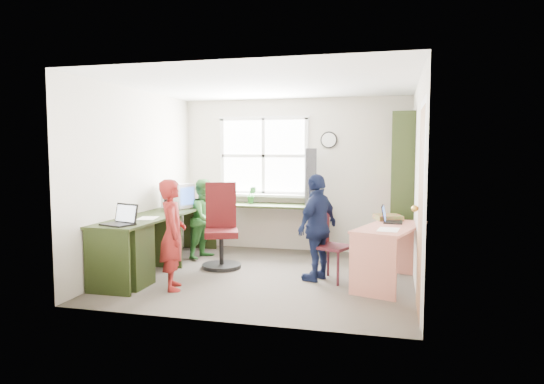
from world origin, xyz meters
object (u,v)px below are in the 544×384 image
at_px(laptop_right, 389,218).
at_px(person_navy, 317,227).
at_px(l_desk, 162,240).
at_px(person_green, 205,219).
at_px(bookshelf, 402,192).
at_px(swivel_chair, 221,231).
at_px(crt_monitor, 178,196).
at_px(laptop_left, 121,220).
at_px(person_red, 173,234).
at_px(right_desk, 390,242).
at_px(cd_tower, 311,177).
at_px(wooden_chair, 328,241).
at_px(potted_plant, 252,195).

height_order(laptop_right, person_navy, person_navy).
relative_size(l_desk, person_green, 2.52).
height_order(bookshelf, laptop_right, bookshelf).
bearing_deg(l_desk, swivel_chair, 47.03).
xyz_separation_m(crt_monitor, laptop_left, (0.04, -1.57, -0.13)).
relative_size(bookshelf, person_red, 1.66).
distance_m(swivel_chair, laptop_right, 2.25).
xyz_separation_m(right_desk, person_red, (-2.41, -0.77, 0.12)).
bearing_deg(swivel_chair, person_red, -119.08).
xyz_separation_m(bookshelf, person_navy, (-1.01, -1.21, -0.35)).
bearing_deg(crt_monitor, laptop_right, 10.89).
bearing_deg(laptop_left, laptop_right, 40.29).
height_order(right_desk, bookshelf, bookshelf).
relative_size(swivel_chair, cd_tower, 1.32).
bearing_deg(cd_tower, wooden_chair, -83.76).
distance_m(swivel_chair, person_green, 0.63).
xyz_separation_m(l_desk, cd_tower, (1.61, 1.77, 0.73)).
height_order(l_desk, bookshelf, bookshelf).
xyz_separation_m(swivel_chair, crt_monitor, (-0.76, 0.27, 0.44)).
relative_size(cd_tower, person_navy, 0.67).
xyz_separation_m(swivel_chair, wooden_chair, (1.51, -0.32, -0.02)).
relative_size(right_desk, wooden_chair, 1.51).
relative_size(l_desk, person_navy, 2.26).
height_order(crt_monitor, potted_plant, crt_monitor).
bearing_deg(laptop_left, l_desk, 95.46).
distance_m(laptop_right, potted_plant, 2.46).
bearing_deg(person_green, crt_monitor, 136.42).
relative_size(right_desk, bookshelf, 0.64).
distance_m(l_desk, person_green, 1.10).
bearing_deg(right_desk, cd_tower, 145.60).
height_order(right_desk, cd_tower, cd_tower).
xyz_separation_m(laptop_left, person_green, (0.30, 1.77, -0.22)).
bearing_deg(crt_monitor, laptop_left, -71.10).
distance_m(swivel_chair, potted_plant, 1.21).
bearing_deg(person_green, potted_plant, -21.40).
xyz_separation_m(swivel_chair, laptop_right, (2.23, -0.09, 0.26)).
relative_size(right_desk, swivel_chair, 1.16).
distance_m(laptop_left, person_green, 1.81).
bearing_deg(laptop_right, person_navy, 109.17).
relative_size(person_red, person_navy, 0.97).
bearing_deg(crt_monitor, person_green, 47.89).
distance_m(person_red, person_green, 1.63).
xyz_separation_m(person_red, person_green, (-0.25, 1.61, -0.05)).
distance_m(laptop_left, laptop_right, 3.19).
distance_m(crt_monitor, person_navy, 2.24).
distance_m(l_desk, person_red, 0.69).
relative_size(laptop_left, person_green, 0.35).
relative_size(potted_plant, person_green, 0.23).
relative_size(right_desk, laptop_left, 3.25).
bearing_deg(right_desk, laptop_left, -145.21).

